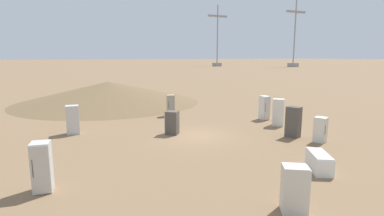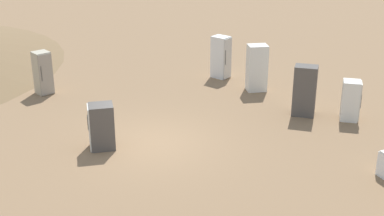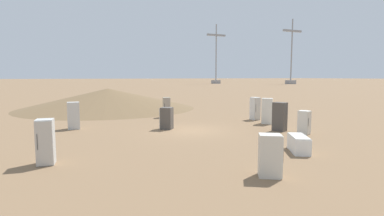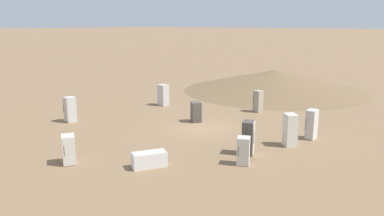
{
  "view_description": "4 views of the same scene",
  "coord_description": "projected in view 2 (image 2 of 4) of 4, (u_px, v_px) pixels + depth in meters",
  "views": [
    {
      "loc": [
        -7.5,
        -16.01,
        4.76
      ],
      "look_at": [
        -0.7,
        -0.97,
        1.91
      ],
      "focal_mm": 28.0,
      "sensor_mm": 36.0,
      "label": 1
    },
    {
      "loc": [
        -11.21,
        -10.62,
        7.36
      ],
      "look_at": [
        0.43,
        -1.32,
        1.41
      ],
      "focal_mm": 50.0,
      "sensor_mm": 36.0,
      "label": 2
    },
    {
      "loc": [
        -7.69,
        -17.55,
        3.46
      ],
      "look_at": [
        0.84,
        1.35,
        1.28
      ],
      "focal_mm": 28.0,
      "sensor_mm": 36.0,
      "label": 3
    },
    {
      "loc": [
        14.77,
        -19.44,
        6.89
      ],
      "look_at": [
        0.4,
        -1.47,
        1.66
      ],
      "focal_mm": 35.0,
      "sensor_mm": 36.0,
      "label": 4
    }
  ],
  "objects": [
    {
      "name": "discarded_fridge_6",
      "position": [
        101.0,
        127.0,
        16.46
      ],
      "size": [
        1.01,
        0.99,
        1.44
      ],
      "rotation": [
        0.0,
        0.0,
        0.9
      ],
      "color": "#4C4742",
      "rests_on": "ground_plane"
    },
    {
      "name": "discarded_fridge_1",
      "position": [
        43.0,
        73.0,
        21.0
      ],
      "size": [
        0.68,
        0.71,
        1.7
      ],
      "rotation": [
        0.0,
        0.0,
        2.96
      ],
      "color": "#B2A88E",
      "rests_on": "ground_plane"
    },
    {
      "name": "discarded_fridge_2",
      "position": [
        305.0,
        91.0,
        18.91
      ],
      "size": [
        0.87,
        0.95,
        1.83
      ],
      "rotation": [
        0.0,
        0.0,
        5.11
      ],
      "color": "#4C4742",
      "rests_on": "ground_plane"
    },
    {
      "name": "ground_plane",
      "position": [
        151.0,
        143.0,
        17.02
      ],
      "size": [
        1000.0,
        1000.0,
        0.0
      ],
      "primitive_type": "plane",
      "color": "#846647"
    },
    {
      "name": "discarded_fridge_8",
      "position": [
        351.0,
        101.0,
        18.56
      ],
      "size": [
        0.81,
        0.82,
        1.43
      ],
      "rotation": [
        0.0,
        0.0,
        3.58
      ],
      "color": "silver",
      "rests_on": "ground_plane"
    },
    {
      "name": "discarded_fridge_7",
      "position": [
        257.0,
        68.0,
        21.32
      ],
      "size": [
        0.98,
        0.98,
        1.88
      ],
      "rotation": [
        0.0,
        0.0,
        5.54
      ],
      "color": "silver",
      "rests_on": "ground_plane"
    },
    {
      "name": "discarded_fridge_9",
      "position": [
        221.0,
        57.0,
        22.85
      ],
      "size": [
        0.55,
        0.75,
        1.81
      ],
      "rotation": [
        0.0,
        0.0,
        3.14
      ],
      "color": "white",
      "rests_on": "ground_plane"
    }
  ]
}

